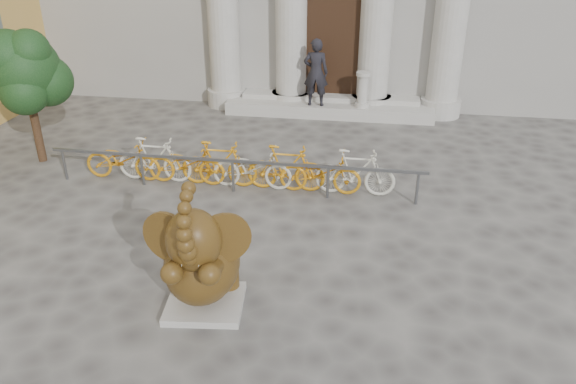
% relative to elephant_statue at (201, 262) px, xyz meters
% --- Properties ---
extents(ground, '(80.00, 80.00, 0.00)m').
position_rel_elephant_statue_xyz_m(ground, '(0.99, 0.00, -0.82)').
color(ground, '#474442').
rests_on(ground, ground).
extents(entrance_steps, '(6.00, 1.20, 0.36)m').
position_rel_elephant_statue_xyz_m(entrance_steps, '(0.99, 9.40, -0.64)').
color(entrance_steps, '#A8A59E').
rests_on(entrance_steps, ground).
extents(elephant_statue, '(1.50, 1.72, 2.24)m').
position_rel_elephant_statue_xyz_m(elephant_statue, '(0.00, 0.00, 0.00)').
color(elephant_statue, '#A8A59E').
rests_on(elephant_statue, ground).
extents(bike_rack, '(8.00, 0.53, 1.00)m').
position_rel_elephant_statue_xyz_m(bike_rack, '(-0.56, 4.17, -0.32)').
color(bike_rack, slate).
rests_on(bike_rack, ground).
extents(tree, '(1.79, 1.63, 3.11)m').
position_rel_elephant_statue_xyz_m(tree, '(-5.42, 4.81, 1.35)').
color(tree, '#332114').
rests_on(tree, ground).
extents(pedestrian, '(0.70, 0.46, 1.90)m').
position_rel_elephant_statue_xyz_m(pedestrian, '(0.61, 9.05, 0.49)').
color(pedestrian, black).
rests_on(pedestrian, entrance_steps).
extents(balustrade_post, '(0.41, 0.41, 1.00)m').
position_rel_elephant_statue_xyz_m(balustrade_post, '(1.94, 9.10, 0.00)').
color(balustrade_post, '#A8A59E').
rests_on(balustrade_post, entrance_steps).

